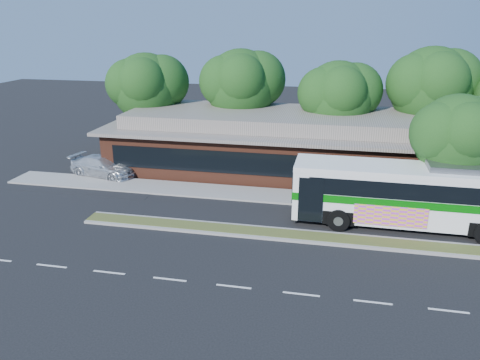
% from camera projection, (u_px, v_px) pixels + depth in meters
% --- Properties ---
extents(ground, '(120.00, 120.00, 0.00)m').
position_uv_depth(ground, '(309.00, 243.00, 24.86)').
color(ground, black).
rests_on(ground, ground).
extents(median_strip, '(26.00, 1.10, 0.15)m').
position_uv_depth(median_strip, '(310.00, 237.00, 25.39)').
color(median_strip, '#4C5524').
rests_on(median_strip, ground).
extents(sidewalk, '(44.00, 2.60, 0.12)m').
position_uv_depth(sidewalk, '(315.00, 199.00, 30.76)').
color(sidewalk, gray).
rests_on(sidewalk, ground).
extents(parking_lot, '(14.00, 12.00, 0.01)m').
position_uv_depth(parking_lot, '(92.00, 167.00, 37.56)').
color(parking_lot, black).
rests_on(parking_lot, ground).
extents(plaza_building, '(33.20, 11.20, 4.45)m').
position_uv_depth(plaza_building, '(321.00, 143.00, 36.18)').
color(plaza_building, brown).
rests_on(plaza_building, ground).
extents(tree_bg_a, '(6.47, 5.80, 8.63)m').
position_uv_depth(tree_bg_a, '(152.00, 86.00, 39.74)').
color(tree_bg_a, black).
rests_on(tree_bg_a, ground).
extents(tree_bg_b, '(6.69, 6.00, 9.00)m').
position_uv_depth(tree_bg_b, '(246.00, 83.00, 39.04)').
color(tree_bg_b, black).
rests_on(tree_bg_b, ground).
extents(tree_bg_c, '(6.24, 5.60, 8.26)m').
position_uv_depth(tree_bg_c, '(343.00, 95.00, 36.76)').
color(tree_bg_c, black).
rests_on(tree_bg_c, ground).
extents(tree_bg_d, '(6.91, 6.20, 9.37)m').
position_uv_depth(tree_bg_d, '(437.00, 85.00, 36.07)').
color(tree_bg_d, black).
rests_on(tree_bg_d, ground).
extents(transit_bus, '(13.80, 3.35, 3.86)m').
position_uv_depth(transit_bus, '(419.00, 191.00, 26.10)').
color(transit_bus, white).
rests_on(transit_bus, ground).
extents(sedan, '(5.59, 3.23, 1.52)m').
position_uv_depth(sedan, '(103.00, 166.00, 35.14)').
color(sedan, silver).
rests_on(sedan, ground).
extents(sidewalk_tree, '(5.42, 4.86, 7.35)m').
position_uv_depth(sidewalk_tree, '(463.00, 135.00, 26.66)').
color(sidewalk_tree, black).
rests_on(sidewalk_tree, ground).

